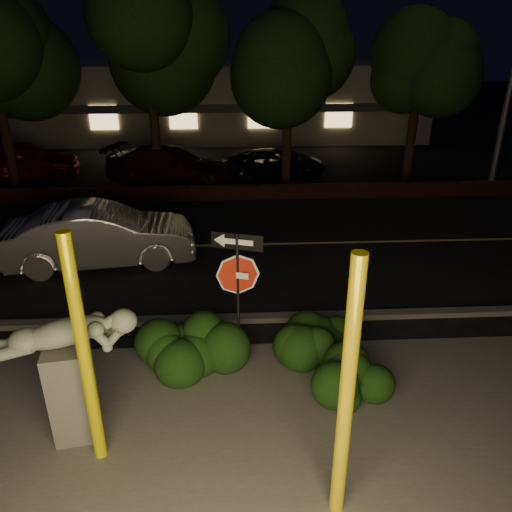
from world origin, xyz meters
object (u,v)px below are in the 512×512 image
(parked_car_darkred, at_px, (170,166))
(parked_car_dark, at_px, (276,164))
(yellow_pole_left, at_px, (84,356))
(yellow_pole_right, at_px, (346,397))
(silver_sedan, at_px, (101,236))
(parked_car_red, at_px, (22,161))
(signpost, at_px, (238,275))
(sculpture, at_px, (70,364))

(parked_car_darkred, height_order, parked_car_dark, parked_car_darkred)
(yellow_pole_left, distance_m, parked_car_dark, 15.29)
(yellow_pole_right, distance_m, silver_sedan, 9.08)
(yellow_pole_left, distance_m, parked_car_red, 16.48)
(signpost, bearing_deg, yellow_pole_right, -51.77)
(yellow_pole_left, xyz_separation_m, parked_car_dark, (3.88, 14.74, -1.16))
(sculpture, distance_m, parked_car_red, 15.87)
(sculpture, height_order, parked_car_dark, sculpture)
(yellow_pole_right, distance_m, parked_car_dark, 15.85)
(parked_car_darkred, relative_size, parked_car_dark, 1.18)
(parked_car_red, bearing_deg, sculpture, -170.65)
(sculpture, relative_size, parked_car_red, 0.47)
(signpost, height_order, parked_car_dark, signpost)
(yellow_pole_left, xyz_separation_m, signpost, (2.06, 2.05, 0.10))
(signpost, distance_m, silver_sedan, 5.88)
(parked_car_darkred, bearing_deg, yellow_pole_left, -160.41)
(parked_car_red, bearing_deg, yellow_pole_right, -162.20)
(yellow_pole_right, distance_m, signpost, 3.32)
(signpost, relative_size, parked_car_red, 0.59)
(yellow_pole_left, height_order, sculpture, yellow_pole_left)
(yellow_pole_right, bearing_deg, silver_sedan, 121.20)
(parked_car_red, bearing_deg, signpost, -160.05)
(sculpture, xyz_separation_m, parked_car_darkred, (0.01, 13.56, -0.55))
(yellow_pole_right, height_order, parked_car_red, yellow_pole_right)
(parked_car_red, bearing_deg, silver_sedan, -162.23)
(yellow_pole_left, bearing_deg, parked_car_darkred, 91.54)
(signpost, bearing_deg, yellow_pole_left, -118.02)
(sculpture, bearing_deg, yellow_pole_right, -30.96)
(sculpture, bearing_deg, yellow_pole_left, -58.39)
(parked_car_darkred, bearing_deg, parked_car_red, 98.13)
(sculpture, bearing_deg, parked_car_dark, 65.06)
(yellow_pole_right, relative_size, parked_car_darkred, 0.71)
(silver_sedan, distance_m, parked_car_darkred, 7.44)
(yellow_pole_left, height_order, parked_car_darkred, yellow_pole_left)
(yellow_pole_right, relative_size, parked_car_dark, 0.84)
(yellow_pole_left, relative_size, signpost, 1.34)
(yellow_pole_right, xyz_separation_m, parked_car_red, (-9.77, 16.16, -1.06))
(yellow_pole_left, distance_m, parked_car_darkred, 14.07)
(yellow_pole_left, distance_m, sculpture, 0.77)
(parked_car_darkred, bearing_deg, sculpture, -162.01)
(silver_sedan, relative_size, parked_car_red, 1.07)
(sculpture, bearing_deg, signpost, 24.45)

